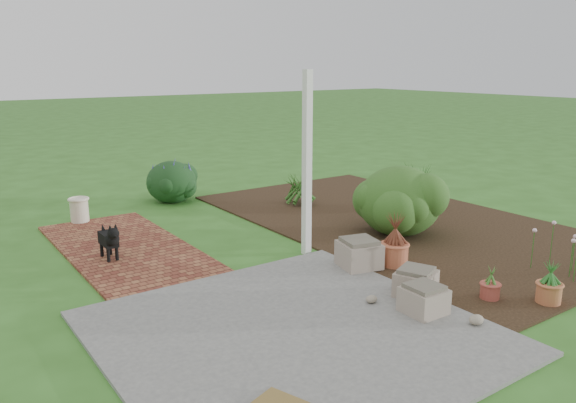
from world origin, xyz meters
TOP-DOWN VIEW (x-y plane):
  - ground at (0.00, 0.00)m, footprint 80.00×80.00m
  - concrete_patio at (-1.25, -1.75)m, footprint 3.50×3.50m
  - brick_path at (-1.70, 1.75)m, footprint 1.60×3.50m
  - garden_bed at (2.50, 0.50)m, footprint 4.00×7.00m
  - veranda_post at (0.30, 0.10)m, footprint 0.10×0.10m
  - stone_trough_near at (0.38, -1.83)m, footprint 0.54×0.54m
  - stone_trough_mid at (0.10, -2.19)m, footprint 0.41×0.41m
  - stone_trough_far at (0.48, -0.78)m, footprint 0.57×0.57m
  - black_dog at (-2.04, 1.32)m, footprint 0.17×0.55m
  - cream_ceramic_urn at (-1.85, 3.45)m, footprint 0.36×0.36m
  - evergreen_shrub at (1.99, -0.00)m, footprint 1.63×1.63m
  - agapanthus_clump_back at (3.40, 0.95)m, footprint 1.28×1.28m
  - agapanthus_clump_front at (1.85, 2.40)m, footprint 0.91×0.91m
  - terracotta_pot_bronze at (0.91, -0.98)m, footprint 0.42×0.42m
  - terracotta_pot_small_left at (1.01, -2.35)m, footprint 0.28×0.28m
  - terracotta_pot_small_right at (1.43, -2.79)m, footprint 0.30×0.30m
  - purple_flowering_bush at (0.03, 4.02)m, footprint 1.16×1.16m

SIDE VIEW (x-z plane):
  - ground at x=0.00m, z-range 0.00..0.00m
  - garden_bed at x=2.50m, z-range 0.00..0.03m
  - concrete_patio at x=-1.25m, z-range 0.00..0.04m
  - brick_path at x=-1.70m, z-range 0.00..0.04m
  - terracotta_pot_small_left at x=1.01m, z-range 0.03..0.20m
  - terracotta_pot_small_right at x=1.43m, z-range 0.03..0.25m
  - stone_trough_mid at x=0.10m, z-range 0.04..0.30m
  - terracotta_pot_bronze at x=0.91m, z-range 0.03..0.32m
  - stone_trough_near at x=0.38m, z-range 0.04..0.31m
  - stone_trough_far at x=0.48m, z-range 0.04..0.36m
  - cream_ceramic_urn at x=-1.85m, z-range 0.04..0.43m
  - black_dog at x=-2.04m, z-range 0.09..0.56m
  - agapanthus_clump_front at x=1.85m, z-range 0.03..0.72m
  - purple_flowering_bush at x=0.03m, z-range 0.00..0.81m
  - agapanthus_clump_back at x=3.40m, z-range 0.03..0.97m
  - evergreen_shrub at x=1.99m, z-range 0.03..1.10m
  - veranda_post at x=0.30m, z-range 0.00..2.50m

